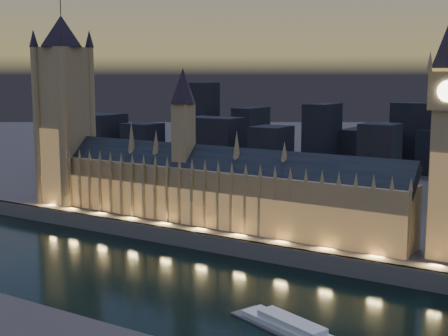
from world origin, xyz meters
The scene contains 7 objects.
ground_plane centered at (0.00, 0.00, 0.00)m, with size 2000.00×2000.00×0.00m, color black.
north_bank centered at (0.00, 520.00, 4.00)m, with size 2000.00×960.00×8.00m, color #504C3C.
embankment_wall centered at (0.00, 41.00, 4.00)m, with size 2000.00×2.50×8.00m, color #565950.
palace_of_westminster centered at (-5.00, 61.74, 26.37)m, with size 202.00×23.91×78.00m.
victoria_tower centered at (-110.00, 61.92, 67.73)m, with size 31.68×31.68×120.40m.
river_boat centered at (80.17, -23.06, 1.56)m, with size 49.60×26.97×4.50m.
city_backdrop centered at (32.80, 245.91, 30.06)m, with size 475.16×215.63×67.54m.
Camera 1 is at (164.12, -196.74, 82.34)m, focal length 50.00 mm.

